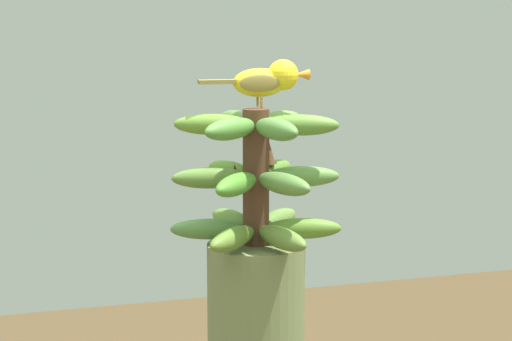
# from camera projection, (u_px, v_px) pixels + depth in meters

# --- Properties ---
(banana_bunch) EXTENTS (0.34, 0.34, 0.27)m
(banana_bunch) POSITION_uv_depth(u_px,v_px,m) (256.00, 177.00, 1.71)
(banana_bunch) COLOR #4C2D1E
(banana_bunch) RESTS_ON banana_tree
(perched_bird) EXTENTS (0.06, 0.23, 0.09)m
(perched_bird) POSITION_uv_depth(u_px,v_px,m) (269.00, 79.00, 1.72)
(perched_bird) COLOR #C68933
(perched_bird) RESTS_ON banana_bunch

